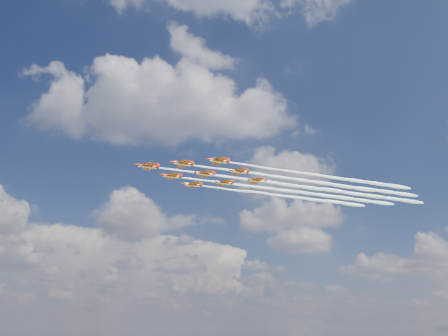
% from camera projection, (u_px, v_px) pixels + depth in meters
% --- Properties ---
extents(jet_lead, '(94.13, 41.24, 2.31)m').
position_uv_depth(jet_lead, '(267.00, 182.00, 171.86)').
color(jet_lead, '#B32609').
extents(jet_row2_port, '(94.13, 41.24, 2.31)m').
position_uv_depth(jet_row2_port, '(300.00, 180.00, 169.39)').
color(jet_row2_port, '#B32609').
extents(jet_row2_starb, '(94.13, 41.24, 2.31)m').
position_uv_depth(jet_row2_starb, '(282.00, 190.00, 181.88)').
color(jet_row2_starb, '#B32609').
extents(jet_row3_port, '(94.13, 41.24, 2.31)m').
position_uv_depth(jet_row3_port, '(334.00, 178.00, 166.91)').
color(jet_row3_port, '#B32609').
extents(jet_row3_centre, '(94.13, 41.24, 2.31)m').
position_uv_depth(jet_row3_centre, '(313.00, 188.00, 179.40)').
color(jet_row3_centre, '#B32609').
extents(jet_row3_starb, '(94.13, 41.24, 2.31)m').
position_uv_depth(jet_row3_starb, '(295.00, 197.00, 191.89)').
color(jet_row3_starb, '#B32609').
extents(jet_row4_port, '(94.13, 41.24, 2.31)m').
position_uv_depth(jet_row4_port, '(346.00, 186.00, 176.92)').
color(jet_row4_port, '#B32609').
extents(jet_row4_starb, '(94.13, 41.24, 2.31)m').
position_uv_depth(jet_row4_starb, '(325.00, 196.00, 189.41)').
color(jet_row4_starb, '#B32609').
extents(jet_tail, '(94.13, 41.24, 2.31)m').
position_uv_depth(jet_tail, '(356.00, 194.00, 186.93)').
color(jet_tail, '#B32609').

